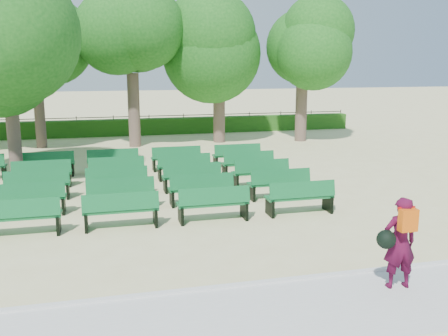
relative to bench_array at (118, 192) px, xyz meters
name	(u,v)px	position (x,y,z in m)	size (l,w,h in m)	color
ground	(164,200)	(1.30, -0.96, -0.10)	(120.00, 120.00, 0.00)	beige
paving	(224,323)	(1.30, -8.36, -0.07)	(30.00, 2.20, 0.06)	silver
curb	(208,290)	(1.30, -7.21, -0.05)	(30.00, 0.12, 0.10)	silver
hedge	(132,127)	(1.30, 13.04, 0.35)	(26.00, 0.70, 0.90)	#265D18
fence	(132,134)	(1.30, 13.44, -0.10)	(26.00, 0.10, 1.02)	black
tree_line	(138,146)	(1.30, 9.04, -0.10)	(21.80, 6.80, 7.04)	#20651B
bench_array	(118,192)	(0.00, 0.00, 0.00)	(1.86, 0.63, 1.16)	#11622E
tree_among	(6,48)	(-3.25, 2.50, 4.38)	(4.87, 4.87, 6.68)	brown
person	(399,242)	(4.58, -7.95, 0.83)	(0.80, 0.49, 1.67)	#440925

